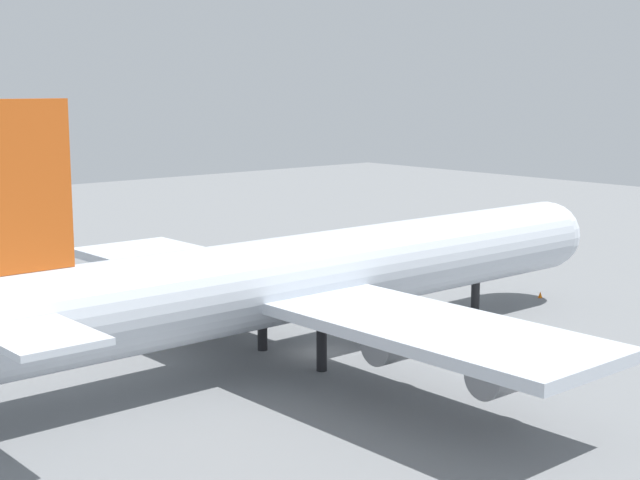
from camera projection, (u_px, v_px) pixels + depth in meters
The scene contains 4 objects.
ground_plane at pixel (320, 353), 65.38m from camera, with size 229.66×229.66×0.00m, color slate.
cargo_airplane at pixel (317, 276), 64.31m from camera, with size 57.41×47.30×17.77m.
fuel_truck at pixel (196, 273), 87.97m from camera, with size 3.00×4.73×2.30m.
safety_cone_nose at pixel (540, 295), 82.22m from camera, with size 0.39×0.39×0.56m, color orange.
Camera 1 is at (-41.39, -47.77, 18.51)m, focal length 52.61 mm.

